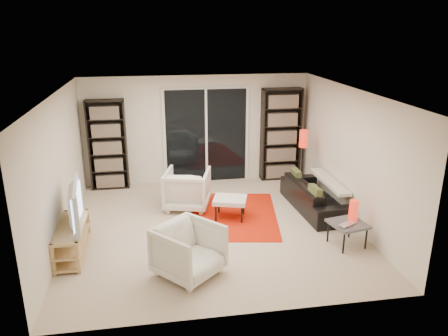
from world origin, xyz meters
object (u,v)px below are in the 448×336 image
(bookshelf_right, at_px, (281,134))
(tv_stand, at_px, (72,239))
(sofa, at_px, (315,196))
(side_table, at_px, (348,225))
(armchair_front, at_px, (189,251))
(ottoman, at_px, (230,201))
(floor_lamp, at_px, (303,145))
(bookshelf_left, at_px, (108,145))
(armchair_back, at_px, (187,189))

(bookshelf_right, height_order, tv_stand, bookshelf_right)
(sofa, relative_size, side_table, 3.00)
(tv_stand, relative_size, sofa, 0.66)
(armchair_front, bearing_deg, sofa, -5.61)
(sofa, xyz_separation_m, ottoman, (-1.70, -0.13, 0.07))
(ottoman, xyz_separation_m, floor_lamp, (1.77, 1.14, 0.67))
(bookshelf_left, xyz_separation_m, ottoman, (2.32, -2.00, -0.63))
(armchair_back, distance_m, side_table, 3.13)
(tv_stand, distance_m, side_table, 4.38)
(armchair_front, bearing_deg, side_table, -32.15)
(bookshelf_left, height_order, bookshelf_right, bookshelf_right)
(bookshelf_right, height_order, armchair_front, bookshelf_right)
(bookshelf_left, xyz_separation_m, armchair_back, (1.58, -1.37, -0.59))
(bookshelf_right, xyz_separation_m, tv_stand, (-4.20, -2.93, -0.79))
(tv_stand, distance_m, sofa, 4.49)
(tv_stand, xyz_separation_m, armchair_back, (1.93, 1.56, 0.12))
(bookshelf_left, xyz_separation_m, side_table, (4.01, -3.35, -0.62))
(armchair_back, height_order, armchair_front, armchair_back)
(sofa, distance_m, side_table, 1.48)
(bookshelf_left, xyz_separation_m, floor_lamp, (4.09, -0.86, 0.05))
(bookshelf_left, height_order, sofa, bookshelf_left)
(ottoman, bearing_deg, armchair_back, 139.64)
(bookshelf_left, relative_size, floor_lamp, 1.45)
(tv_stand, distance_m, armchair_front, 1.96)
(tv_stand, bearing_deg, bookshelf_right, 34.94)
(side_table, bearing_deg, floor_lamp, 88.33)
(side_table, bearing_deg, bookshelf_left, 140.17)
(floor_lamp, bearing_deg, side_table, -91.67)
(sofa, bearing_deg, bookshelf_left, 61.62)
(armchair_back, relative_size, ottoman, 1.20)
(tv_stand, relative_size, armchair_back, 1.47)
(bookshelf_left, xyz_separation_m, bookshelf_right, (3.85, -0.00, 0.07))
(sofa, bearing_deg, ottoman, 90.98)
(bookshelf_left, distance_m, armchair_front, 4.10)
(bookshelf_right, xyz_separation_m, ottoman, (-1.53, -2.00, -0.70))
(armchair_front, height_order, floor_lamp, floor_lamp)
(tv_stand, relative_size, ottoman, 1.76)
(bookshelf_left, xyz_separation_m, sofa, (4.02, -1.87, -0.70))
(bookshelf_right, bearing_deg, sofa, -84.90)
(bookshelf_right, distance_m, ottoman, 2.62)
(tv_stand, bearing_deg, armchair_back, 38.91)
(armchair_back, relative_size, armchair_front, 1.02)
(armchair_front, height_order, side_table, armchair_front)
(armchair_back, xyz_separation_m, floor_lamp, (2.50, 0.52, 0.63))
(sofa, xyz_separation_m, armchair_back, (-2.43, 0.50, 0.11))
(armchair_back, xyz_separation_m, ottoman, (0.74, -0.63, -0.04))
(armchair_front, relative_size, floor_lamp, 0.62)
(bookshelf_right, height_order, side_table, bookshelf_right)
(armchair_front, distance_m, ottoman, 2.03)
(bookshelf_left, height_order, tv_stand, bookshelf_left)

